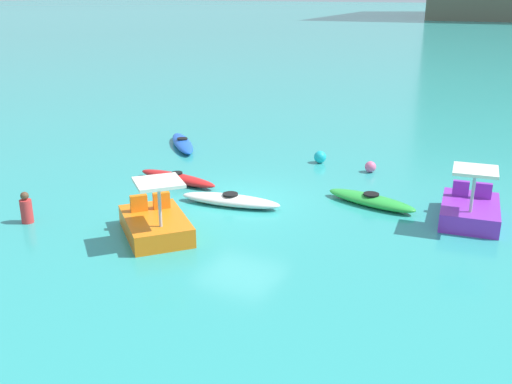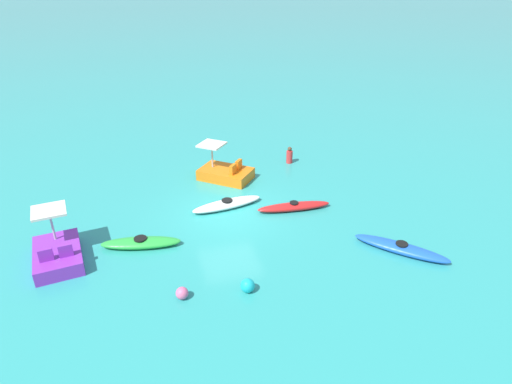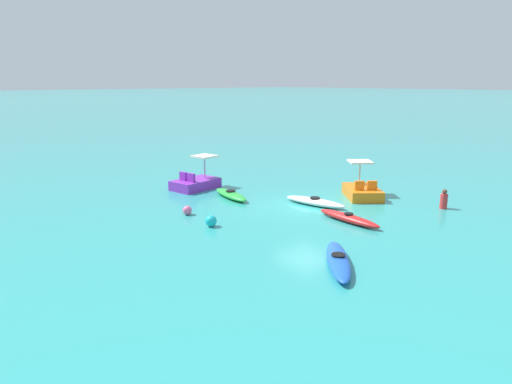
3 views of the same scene
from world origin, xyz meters
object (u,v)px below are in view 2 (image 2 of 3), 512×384
Objects in this scene: kayak_green at (141,243)px; kayak_blue at (401,248)px; kayak_white at (227,204)px; pedal_boat_purple at (57,253)px; buoy_cyan at (248,286)px; kayak_red at (294,207)px; pedal_boat_orange at (225,172)px; person_near_shore at (289,156)px; buoy_pink at (182,293)px.

kayak_blue is at bearing 161.76° from kayak_green.
kayak_white is 6.72m from pedal_boat_purple.
buoy_cyan reaches higher than kayak_white.
kayak_red is 1.11× the size of pedal_boat_orange.
pedal_boat_orange is (-0.55, -2.81, 0.17)m from kayak_white.
buoy_cyan reaches higher than kayak_red.
person_near_shore is at bearing -150.74° from pedal_boat_purple.
person_near_shore reaches higher than kayak_red.
pedal_boat_orange is (-4.18, -4.79, 0.17)m from kayak_green.
kayak_white is at bearing 78.87° from pedal_boat_orange.
buoy_pink is at bearing 39.04° from kayak_red.
buoy_cyan is (-3.05, 3.44, 0.06)m from kayak_green.
pedal_boat_purple reaches higher than kayak_red.
kayak_blue is 1.09× the size of pedal_boat_purple.
kayak_white is 2.87m from pedal_boat_orange.
pedal_boat_purple is 6.69m from buoy_cyan.
buoy_cyan is (-1.99, 0.24, 0.03)m from buoy_pink.
kayak_red is 2.80m from kayak_white.
kayak_blue is 7.36× the size of buoy_pink.
kayak_green is at bearing -18.24° from kayak_blue.
buoy_pink is (-1.06, 3.20, 0.03)m from kayak_green.
kayak_green is at bearing -71.64° from buoy_pink.
person_near_shore is at bearing -83.27° from kayak_blue.
pedal_boat_orange is at bearing -61.40° from kayak_red.
buoy_cyan is at bearing 173.13° from buoy_pink.
kayak_green is 0.94× the size of kayak_white.
kayak_blue is at bearing 136.73° from kayak_white.
pedal_boat_orange is 8.58m from buoy_pink.
buoy_pink is at bearing -6.87° from buoy_cyan.
pedal_boat_purple is (11.57, -2.78, 0.17)m from kayak_blue.
pedal_boat_purple reaches higher than kayak_white.
pedal_boat_purple is at bearing -29.71° from buoy_cyan.
pedal_boat_purple reaches higher than buoy_cyan.
kayak_blue is at bearing -177.80° from buoy_pink.
pedal_boat_purple is at bearing -38.85° from buoy_pink.
pedal_boat_orange is 3.18× the size of person_near_shore.
kayak_white is at bearing -116.33° from buoy_pink.
pedal_boat_orange is at bearing -97.79° from buoy_cyan.
kayak_white and kayak_blue have the same top height.
kayak_green is at bearing 48.90° from pedal_boat_orange.
pedal_boat_orange reaches higher than kayak_red.
buoy_cyan reaches higher than kayak_blue.
buoy_pink is (2.56, 5.18, 0.03)m from kayak_white.
buoy_cyan is at bearing 82.21° from pedal_boat_orange.
buoy_pink is at bearing 141.15° from pedal_boat_purple.
kayak_green is 3.38m from buoy_pink.
buoy_pink is at bearing 53.16° from person_near_shore.
kayak_blue is (-2.57, 3.91, 0.00)m from kayak_red.
buoy_pink is 2.01m from buoy_cyan.
kayak_green is 7.55× the size of buoy_pink.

